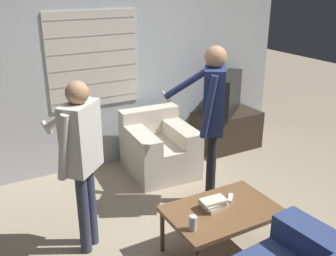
% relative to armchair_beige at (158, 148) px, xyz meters
% --- Properties ---
extents(ground_plane, '(16.00, 16.00, 0.00)m').
position_rel_armchair_beige_xyz_m(ground_plane, '(-0.43, -1.46, -0.31)').
color(ground_plane, gray).
extents(wall_back, '(5.20, 0.08, 2.55)m').
position_rel_armchair_beige_xyz_m(wall_back, '(-0.44, 0.56, 0.97)').
color(wall_back, '#ADB2B7').
rests_on(wall_back, ground_plane).
extents(armchair_beige, '(0.82, 0.92, 0.75)m').
position_rel_armchair_beige_xyz_m(armchair_beige, '(0.00, 0.00, 0.00)').
color(armchair_beige, beige).
rests_on(armchair_beige, ground_plane).
extents(coffee_table, '(0.96, 0.64, 0.46)m').
position_rel_armchair_beige_xyz_m(coffee_table, '(-0.27, -1.71, 0.10)').
color(coffee_table, brown).
rests_on(coffee_table, ground_plane).
extents(tv_stand, '(0.92, 0.53, 0.53)m').
position_rel_armchair_beige_xyz_m(tv_stand, '(1.19, 0.17, -0.05)').
color(tv_stand, '#33281E').
rests_on(tv_stand, ground_plane).
extents(tv, '(0.77, 0.70, 0.55)m').
position_rel_armchair_beige_xyz_m(tv, '(1.19, 0.17, 0.49)').
color(tv, black).
rests_on(tv, tv_stand).
extents(person_left_standing, '(0.45, 0.73, 1.56)m').
position_rel_armchair_beige_xyz_m(person_left_standing, '(-1.27, -1.05, 0.66)').
color(person_left_standing, '#33384C').
rests_on(person_left_standing, ground_plane).
extents(person_right_standing, '(0.53, 0.75, 1.72)m').
position_rel_armchair_beige_xyz_m(person_right_standing, '(0.11, -0.98, 0.78)').
color(person_right_standing, black).
rests_on(person_right_standing, ground_plane).
extents(book_stack, '(0.25, 0.17, 0.10)m').
position_rel_armchair_beige_xyz_m(book_stack, '(-0.33, -1.67, 0.19)').
color(book_stack, beige).
rests_on(book_stack, coffee_table).
extents(soda_can, '(0.07, 0.07, 0.13)m').
position_rel_armchair_beige_xyz_m(soda_can, '(-0.65, -1.84, 0.21)').
color(soda_can, silver).
rests_on(soda_can, coffee_table).
extents(spare_remote, '(0.12, 0.12, 0.02)m').
position_rel_armchair_beige_xyz_m(spare_remote, '(-0.11, -1.61, 0.16)').
color(spare_remote, white).
rests_on(spare_remote, coffee_table).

